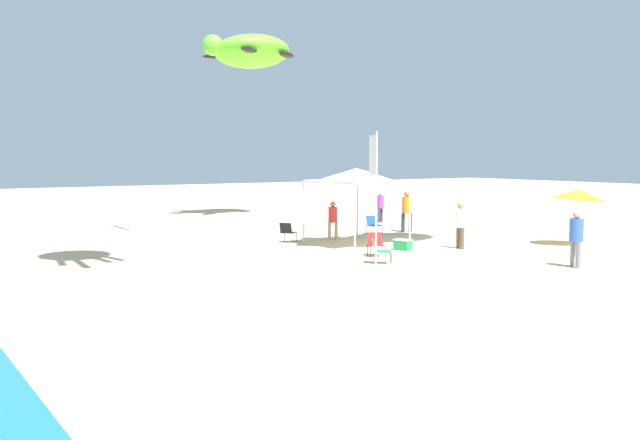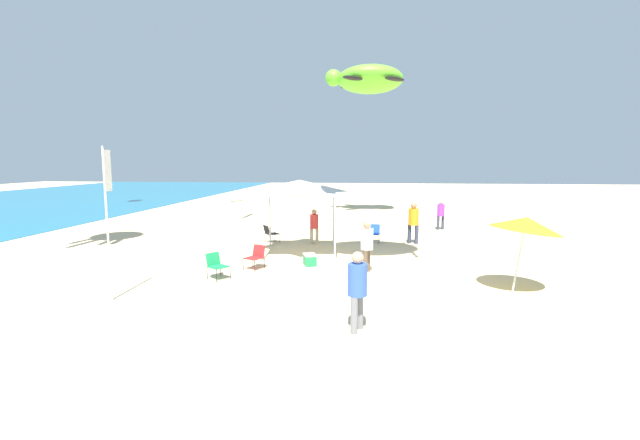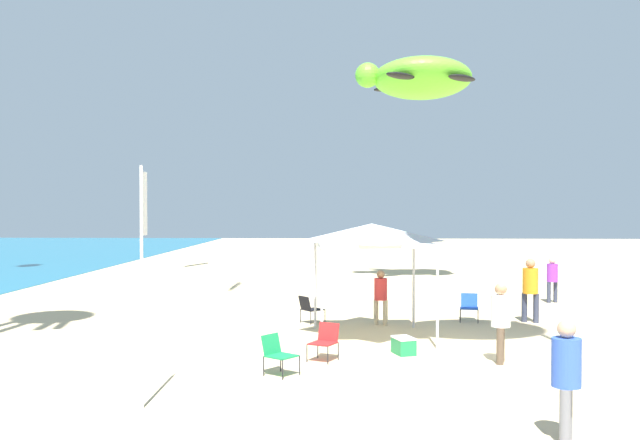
# 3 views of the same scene
# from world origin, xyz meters

# --- Properties ---
(ground) EXTENTS (120.00, 120.00, 0.10)m
(ground) POSITION_xyz_m (0.00, 0.00, -0.05)
(ground) COLOR #D6BC8C
(canopy_tent) EXTENTS (3.36, 3.17, 3.01)m
(canopy_tent) POSITION_xyz_m (2.25, 3.62, 2.71)
(canopy_tent) COLOR #B7B7BC
(canopy_tent) RESTS_ON ground
(beach_umbrella) EXTENTS (1.99, 2.01, 2.34)m
(beach_umbrella) POSITION_xyz_m (-2.39, -3.62, 1.99)
(beach_umbrella) COLOR silver
(beach_umbrella) RESTS_ON ground
(folding_chair_facing_ocean) EXTENTS (0.70, 0.63, 0.82)m
(folding_chair_facing_ocean) POSITION_xyz_m (5.16, 0.59, 0.47)
(folding_chair_facing_ocean) COLOR black
(folding_chair_facing_ocean) RESTS_ON ground
(folding_chair_left_of_tent) EXTENTS (0.79, 0.81, 0.82)m
(folding_chair_left_of_tent) POSITION_xyz_m (-1.89, 5.69, 0.47)
(folding_chair_left_of_tent) COLOR black
(folding_chair_left_of_tent) RESTS_ON ground
(folding_chair_near_cooler) EXTENTS (0.79, 0.81, 0.82)m
(folding_chair_near_cooler) POSITION_xyz_m (4.53, 5.38, 0.47)
(folding_chair_near_cooler) COLOR black
(folding_chair_near_cooler) RESTS_ON ground
(folding_chair_right_of_tent) EXTENTS (0.78, 0.73, 0.82)m
(folding_chair_right_of_tent) POSITION_xyz_m (-0.47, 4.75, 0.47)
(folding_chair_right_of_tent) COLOR black
(folding_chair_right_of_tent) RESTS_ON ground
(cooler_box) EXTENTS (0.72, 0.59, 0.40)m
(cooler_box) POSITION_xyz_m (0.25, 2.94, 0.20)
(cooler_box) COLOR #1E8C4C
(cooler_box) RESTS_ON ground
(banner_flag) EXTENTS (0.36, 0.06, 4.16)m
(banner_flag) POSITION_xyz_m (-4.36, 7.76, 2.49)
(banner_flag) COLOR silver
(banner_flag) RESTS_ON ground
(person_near_umbrella) EXTENTS (0.46, 0.43, 1.80)m
(person_near_umbrella) POSITION_xyz_m (-5.90, 1.05, 1.06)
(person_near_umbrella) COLOR slate
(person_near_umbrella) RESTS_ON ground
(person_kite_handler) EXTENTS (0.38, 0.41, 1.60)m
(person_kite_handler) POSITION_xyz_m (4.36, 3.29, 0.94)
(person_kite_handler) COLOR #C6B28C
(person_kite_handler) RESTS_ON ground
(person_watching_sky) EXTENTS (0.46, 0.42, 1.77)m
(person_watching_sky) POSITION_xyz_m (-0.62, 0.88, 1.04)
(person_watching_sky) COLOR brown
(person_watching_sky) RESTS_ON ground
(person_by_tent) EXTENTS (0.45, 0.48, 1.90)m
(person_by_tent) POSITION_xyz_m (4.97, -1.18, 1.11)
(person_by_tent) COLOR #33384C
(person_by_tent) RESTS_ON ground
(person_beachcomber) EXTENTS (0.39, 0.42, 1.64)m
(person_beachcomber) POSITION_xyz_m (9.40, -3.09, 0.96)
(person_beachcomber) COLOR #33384C
(person_beachcomber) RESTS_ON ground
(kite_turtle_lime) EXTENTS (4.87, 5.50, 2.28)m
(kite_turtle_lime) POSITION_xyz_m (15.97, 1.02, 9.23)
(kite_turtle_lime) COLOR #66D82D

